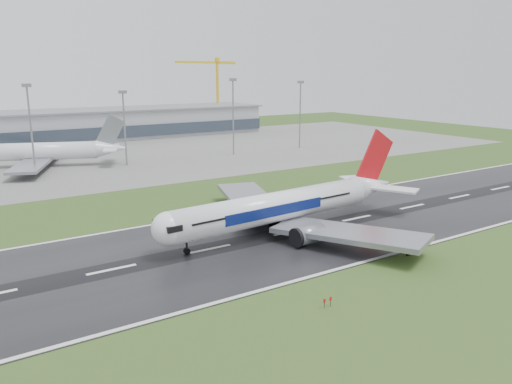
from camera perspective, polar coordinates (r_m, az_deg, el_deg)
ground at (r=100.72m, az=-5.25°, el=-6.57°), size 520.00×520.00×0.00m
runway at (r=100.70m, az=-5.25°, el=-6.54°), size 400.00×45.00×0.10m
apron at (r=216.38m, az=-20.79°, el=3.48°), size 400.00×130.00×0.08m
terminal at (r=273.98m, az=-23.63°, el=6.75°), size 240.00×36.00×15.00m
main_airliner at (r=110.30m, az=4.07°, el=0.66°), size 71.50×68.54×19.82m
parked_airliner at (r=203.10m, az=-23.90°, el=5.26°), size 80.36×77.88×18.55m
tower_crane at (r=323.15m, az=-4.43°, el=11.25°), size 44.24×7.95×43.76m
runway_sign at (r=101.34m, az=17.36°, el=-6.71°), size 2.31×0.45×1.04m
floodmast_2 at (r=187.18m, az=-24.41°, el=6.33°), size 0.64×0.64×29.84m
floodmast_3 at (r=194.68m, az=-14.84°, el=6.89°), size 0.64×0.64×27.00m
floodmast_4 at (r=213.70m, az=-2.63°, el=8.43°), size 0.64×0.64×31.12m
floodmast_5 at (r=233.72m, az=5.08°, el=8.67°), size 0.64×0.64×29.82m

